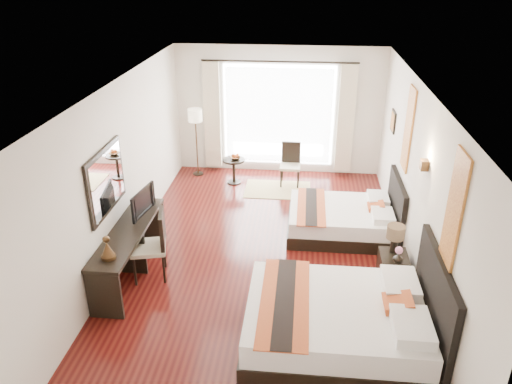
# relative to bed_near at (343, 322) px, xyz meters

# --- Properties ---
(floor) EXTENTS (4.50, 7.50, 0.01)m
(floor) POSITION_rel_bed_near_xyz_m (-1.15, 1.85, -0.34)
(floor) COLOR #380B0A
(floor) RESTS_ON ground
(ceiling) EXTENTS (4.50, 7.50, 0.02)m
(ceiling) POSITION_rel_bed_near_xyz_m (-1.15, 1.85, 2.45)
(ceiling) COLOR white
(ceiling) RESTS_ON wall_headboard
(wall_headboard) EXTENTS (0.01, 7.50, 2.80)m
(wall_headboard) POSITION_rel_bed_near_xyz_m (1.09, 1.85, 1.06)
(wall_headboard) COLOR silver
(wall_headboard) RESTS_ON floor
(wall_desk) EXTENTS (0.01, 7.50, 2.80)m
(wall_desk) POSITION_rel_bed_near_xyz_m (-3.40, 1.85, 1.06)
(wall_desk) COLOR silver
(wall_desk) RESTS_ON floor
(wall_window) EXTENTS (4.50, 0.01, 2.80)m
(wall_window) POSITION_rel_bed_near_xyz_m (-1.15, 5.59, 1.06)
(wall_window) COLOR silver
(wall_window) RESTS_ON floor
(wall_entry) EXTENTS (4.50, 0.01, 2.80)m
(wall_entry) POSITION_rel_bed_near_xyz_m (-1.15, -1.90, 1.06)
(wall_entry) COLOR silver
(wall_entry) RESTS_ON floor
(window_glass) EXTENTS (2.40, 0.02, 2.20)m
(window_glass) POSITION_rel_bed_near_xyz_m (-1.15, 5.58, 0.96)
(window_glass) COLOR white
(window_glass) RESTS_ON wall_window
(sheer_curtain) EXTENTS (2.30, 0.02, 2.10)m
(sheer_curtain) POSITION_rel_bed_near_xyz_m (-1.15, 5.52, 0.96)
(sheer_curtain) COLOR white
(sheer_curtain) RESTS_ON wall_window
(drape_left) EXTENTS (0.35, 0.14, 2.35)m
(drape_left) POSITION_rel_bed_near_xyz_m (-2.60, 5.48, 0.94)
(drape_left) COLOR beige
(drape_left) RESTS_ON floor
(drape_right) EXTENTS (0.35, 0.14, 2.35)m
(drape_right) POSITION_rel_bed_near_xyz_m (0.30, 5.48, 0.94)
(drape_right) COLOR beige
(drape_right) RESTS_ON floor
(art_panel_near) EXTENTS (0.03, 0.50, 1.35)m
(art_panel_near) POSITION_rel_bed_near_xyz_m (1.08, 0.00, 1.61)
(art_panel_near) COLOR maroon
(art_panel_near) RESTS_ON wall_headboard
(art_panel_far) EXTENTS (0.03, 0.50, 1.35)m
(art_panel_far) POSITION_rel_bed_near_xyz_m (1.08, 2.84, 1.61)
(art_panel_far) COLOR maroon
(art_panel_far) RESTS_ON wall_headboard
(wall_sconce) EXTENTS (0.10, 0.14, 0.14)m
(wall_sconce) POSITION_rel_bed_near_xyz_m (1.04, 1.39, 1.58)
(wall_sconce) COLOR #442D18
(wall_sconce) RESTS_ON wall_headboard
(mirror_frame) EXTENTS (0.04, 1.25, 0.95)m
(mirror_frame) POSITION_rel_bed_near_xyz_m (-3.37, 1.26, 1.21)
(mirror_frame) COLOR black
(mirror_frame) RESTS_ON wall_desk
(mirror_glass) EXTENTS (0.01, 1.12, 0.82)m
(mirror_glass) POSITION_rel_bed_near_xyz_m (-3.35, 1.26, 1.21)
(mirror_glass) COLOR white
(mirror_glass) RESTS_ON mirror_frame
(bed_near) EXTENTS (2.31, 1.80, 1.31)m
(bed_near) POSITION_rel_bed_near_xyz_m (0.00, 0.00, 0.00)
(bed_near) COLOR black
(bed_near) RESTS_ON floor
(bed_far) EXTENTS (1.88, 1.47, 1.06)m
(bed_far) POSITION_rel_bed_near_xyz_m (0.21, 2.84, -0.06)
(bed_far) COLOR black
(bed_far) RESTS_ON floor
(nightstand) EXTENTS (0.40, 0.50, 0.48)m
(nightstand) POSITION_rel_bed_near_xyz_m (0.81, 1.39, -0.10)
(nightstand) COLOR black
(nightstand) RESTS_ON floor
(table_lamp) EXTENTS (0.26, 0.26, 0.42)m
(table_lamp) POSITION_rel_bed_near_xyz_m (0.81, 1.49, 0.45)
(table_lamp) COLOR black
(table_lamp) RESTS_ON nightstand
(vase) EXTENTS (0.17, 0.17, 0.14)m
(vase) POSITION_rel_bed_near_xyz_m (0.83, 1.21, 0.24)
(vase) COLOR black
(vase) RESTS_ON nightstand
(console_desk) EXTENTS (0.50, 2.20, 0.76)m
(console_desk) POSITION_rel_bed_near_xyz_m (-3.14, 1.26, 0.04)
(console_desk) COLOR black
(console_desk) RESTS_ON floor
(television) EXTENTS (0.21, 0.73, 0.42)m
(television) POSITION_rel_bed_near_xyz_m (-3.12, 1.81, 0.63)
(television) COLOR black
(television) RESTS_ON console_desk
(bronze_figurine) EXTENTS (0.24, 0.24, 0.30)m
(bronze_figurine) POSITION_rel_bed_near_xyz_m (-3.14, 0.49, 0.57)
(bronze_figurine) COLOR #442D18
(bronze_figurine) RESTS_ON console_desk
(desk_chair) EXTENTS (0.61, 0.61, 1.08)m
(desk_chair) POSITION_rel_bed_near_xyz_m (-2.81, 1.21, -0.01)
(desk_chair) COLOR beige
(desk_chair) RESTS_ON floor
(floor_lamp) EXTENTS (0.30, 0.30, 1.51)m
(floor_lamp) POSITION_rel_bed_near_xyz_m (-2.92, 5.17, 0.93)
(floor_lamp) COLOR black
(floor_lamp) RESTS_ON floor
(side_table) EXTENTS (0.48, 0.48, 0.55)m
(side_table) POSITION_rel_bed_near_xyz_m (-2.05, 4.79, -0.06)
(side_table) COLOR black
(side_table) RESTS_ON floor
(fruit_bowl) EXTENTS (0.26, 0.26, 0.05)m
(fruit_bowl) POSITION_rel_bed_near_xyz_m (-2.01, 4.78, 0.24)
(fruit_bowl) COLOR #442A18
(fruit_bowl) RESTS_ON side_table
(window_chair) EXTENTS (0.43, 0.43, 0.91)m
(window_chair) POSITION_rel_bed_near_xyz_m (-0.84, 4.83, -0.06)
(window_chair) COLOR beige
(window_chair) RESTS_ON floor
(jute_rug) EXTENTS (1.37, 0.93, 0.01)m
(jute_rug) POSITION_rel_bed_near_xyz_m (-1.09, 4.52, -0.33)
(jute_rug) COLOR tan
(jute_rug) RESTS_ON floor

